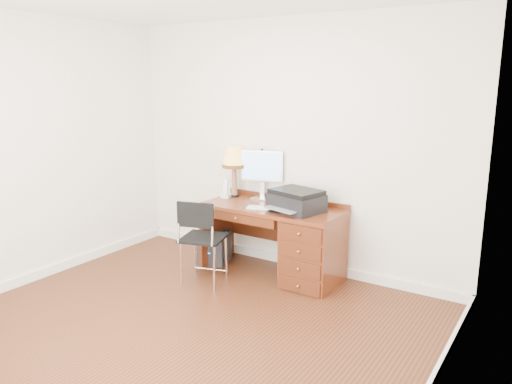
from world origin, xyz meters
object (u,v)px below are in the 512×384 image
Objects in this scene: phone at (226,192)px; chair at (199,233)px; equipment_box at (214,247)px; monitor at (263,169)px; desk at (299,242)px; leg_lamp at (234,160)px; printer at (296,201)px.

phone reaches higher than chair.
monitor is at bearing 17.60° from equipment_box.
monitor is (-0.59, 0.24, 0.68)m from desk.
monitor is 0.96× the size of leg_lamp.
monitor reaches higher than chair.
chair is at bearing -80.53° from equipment_box.
desk is 2.58× the size of printer.
monitor is at bearing 12.82° from leg_lamp.
leg_lamp is (-0.91, 0.19, 0.30)m from printer.
printer is 1.03× the size of leg_lamp.
printer is 0.65× the size of chair.
leg_lamp is (-0.33, -0.08, 0.07)m from monitor.
monitor reaches higher than equipment_box.
desk is 2.76× the size of monitor.
printer reaches higher than chair.
monitor is at bearing 169.29° from printer.
phone is 0.23× the size of chair.
monitor is 0.67m from printer.
phone is at bearing -172.00° from monitor.
leg_lamp reaches higher than printer.
phone is at bearing -114.69° from leg_lamp.
equipment_box is at bearing -137.16° from phone.
equipment_box is at bearing -164.76° from monitor.
monitor reaches higher than phone.
chair is (-0.80, -0.63, 0.13)m from desk.
desk is at bearing -13.99° from phone.
printer is at bearing 20.77° from chair.
phone is 0.56× the size of equipment_box.
desk is at bearing 21.56° from chair.
leg_lamp is (-0.92, 0.16, 0.75)m from desk.
monitor is at bearing 158.14° from desk.
equipment_box is (-1.04, -0.02, -0.68)m from printer.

